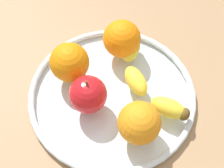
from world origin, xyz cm
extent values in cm
cube|color=#9C7953|center=(0.00, 0.00, -2.00)|extent=(152.24, 152.24, 4.00)
cylinder|color=silver|center=(0.00, 0.00, 0.30)|extent=(30.90, 30.90, 0.60)
torus|color=silver|center=(0.00, 0.00, 1.20)|extent=(32.19, 32.19, 1.20)
ellipsoid|color=yellow|center=(-8.54, 5.58, 3.53)|extent=(7.59, 6.08, 3.46)
ellipsoid|color=yellow|center=(-0.60, 4.72, 3.53)|extent=(7.38, 4.96, 3.46)
ellipsoid|color=yellow|center=(6.06, 9.14, 3.53)|extent=(6.80, 7.49, 3.46)
ellipsoid|color=brown|center=(7.87, 11.58, 3.53)|extent=(3.14, 3.05, 2.42)
sphere|color=red|center=(1.68, -4.67, 5.28)|extent=(6.95, 6.95, 6.95)
cylinder|color=#593819|center=(1.68, -4.67, 8.95)|extent=(0.44, 0.44, 1.20)
sphere|color=orange|center=(-9.55, 3.80, 5.58)|extent=(7.56, 7.56, 7.56)
sphere|color=orange|center=(-5.78, -7.05, 5.58)|extent=(7.56, 7.56, 7.56)
sphere|color=orange|center=(8.96, 2.95, 5.55)|extent=(7.50, 7.50, 7.50)
camera|label=1|loc=(32.74, -6.27, 57.26)|focal=54.49mm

